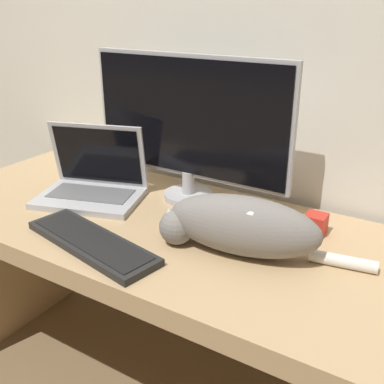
{
  "coord_description": "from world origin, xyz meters",
  "views": [
    {
      "loc": [
        0.67,
        -0.65,
        1.33
      ],
      "look_at": [
        0.1,
        0.3,
        0.85
      ],
      "focal_mm": 42.0,
      "sensor_mm": 36.0,
      "label": 1
    }
  ],
  "objects": [
    {
      "name": "wall_back",
      "position": [
        0.0,
        0.73,
        1.3
      ],
      "size": [
        6.4,
        0.06,
        2.6
      ],
      "color": "silver",
      "rests_on": "ground_plane"
    },
    {
      "name": "desk",
      "position": [
        0.0,
        0.33,
        0.58
      ],
      "size": [
        1.7,
        0.67,
        0.71
      ],
      "color": "tan",
      "rests_on": "ground_plane"
    },
    {
      "name": "monitor",
      "position": [
        -0.06,
        0.53,
        0.97
      ],
      "size": [
        0.7,
        0.16,
        0.47
      ],
      "color": "#B2B2B7",
      "rests_on": "desk"
    },
    {
      "name": "laptop",
      "position": [
        -0.34,
        0.37,
        0.76
      ],
      "size": [
        0.39,
        0.32,
        0.24
      ],
      "rotation": [
        0.0,
        0.0,
        0.31
      ],
      "color": "#B7B7BC",
      "rests_on": "desk"
    },
    {
      "name": "external_keyboard",
      "position": [
        -0.11,
        0.12,
        0.72
      ],
      "size": [
        0.45,
        0.21,
        0.02
      ],
      "rotation": [
        0.0,
        0.0,
        -0.2
      ],
      "color": "black",
      "rests_on": "desk"
    },
    {
      "name": "cat",
      "position": [
        0.24,
        0.3,
        0.79
      ],
      "size": [
        0.55,
        0.21,
        0.16
      ],
      "rotation": [
        0.0,
        0.0,
        0.16
      ],
      "color": "gray",
      "rests_on": "desk"
    },
    {
      "name": "small_toy",
      "position": [
        0.38,
        0.51,
        0.74
      ],
      "size": [
        0.06,
        0.06,
        0.06
      ],
      "color": "red",
      "rests_on": "desk"
    }
  ]
}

